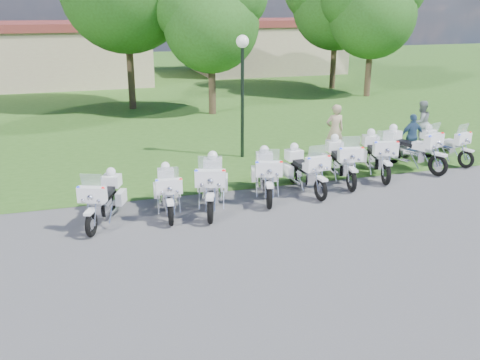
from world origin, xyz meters
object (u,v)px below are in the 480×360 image
object	(u,v)px
motorcycle_5	(341,160)
bystander_a	(335,131)
motorcycle_4	(305,169)
motorcycle_0	(103,198)
motorcycle_1	(168,190)
motorcycle_3	(266,174)
motorcycle_8	(444,144)
motorcycle_7	(411,148)
motorcycle_6	(377,154)
bystander_c	(412,136)
lamp_post	(242,67)
bystander_b	(421,123)
motorcycle_2	(212,183)

from	to	relation	value
motorcycle_5	bystander_a	distance (m)	2.90
motorcycle_4	motorcycle_0	bearing A→B (deg)	2.80
motorcycle_0	motorcycle_1	bearing A→B (deg)	-152.22
motorcycle_3	motorcycle_8	size ratio (longest dim) A/B	1.09
motorcycle_5	motorcycle_8	xyz separation A→B (m)	(4.45, 0.90, -0.06)
motorcycle_3	motorcycle_7	size ratio (longest dim) A/B	0.97
motorcycle_6	bystander_c	xyz separation A→B (m)	(2.23, 1.37, 0.11)
motorcycle_7	lamp_post	distance (m)	6.37
motorcycle_0	bystander_b	size ratio (longest dim) A/B	1.23
motorcycle_7	bystander_a	bearing A→B (deg)	-70.68
bystander_a	bystander_c	distance (m)	2.75
bystander_b	motorcycle_7	bearing A→B (deg)	44.13
motorcycle_0	motorcycle_6	world-z (taller)	motorcycle_6
motorcycle_3	lamp_post	bearing A→B (deg)	-83.04
motorcycle_4	motorcycle_3	bearing A→B (deg)	2.64
lamp_post	bystander_b	bearing A→B (deg)	-1.88
motorcycle_3	motorcycle_6	distance (m)	4.21
motorcycle_2	motorcycle_6	bearing A→B (deg)	-150.59
motorcycle_0	bystander_b	xyz separation A→B (m)	(12.47, 4.48, 0.23)
motorcycle_3	bystander_a	size ratio (longest dim) A/B	1.24
motorcycle_1	bystander_a	bearing A→B (deg)	-145.19
motorcycle_3	lamp_post	xyz separation A→B (m)	(0.58, 4.16, 2.57)
motorcycle_7	bystander_a	distance (m)	2.79
motorcycle_1	bystander_c	xyz separation A→B (m)	(9.27, 2.66, 0.19)
motorcycle_2	bystander_b	size ratio (longest dim) A/B	1.45
motorcycle_3	bystander_a	xyz separation A→B (m)	(3.81, 3.30, 0.28)
motorcycle_7	motorcycle_3	bearing A→B (deg)	-8.78
motorcycle_6	motorcycle_7	size ratio (longest dim) A/B	1.01
motorcycle_2	bystander_c	distance (m)	8.52
motorcycle_7	motorcycle_8	distance (m)	1.61
motorcycle_2	lamp_post	distance (m)	5.75
motorcycle_8	bystander_b	world-z (taller)	bystander_b
motorcycle_5	motorcycle_8	distance (m)	4.54
motorcycle_1	lamp_post	size ratio (longest dim) A/B	0.51
motorcycle_0	motorcycle_7	size ratio (longest dim) A/B	0.88
motorcycle_1	motorcycle_2	distance (m)	1.20
motorcycle_8	bystander_c	world-z (taller)	bystander_c
motorcycle_4	bystander_c	size ratio (longest dim) A/B	1.46
motorcycle_7	motorcycle_8	xyz separation A→B (m)	(1.57, 0.36, -0.09)
motorcycle_2	motorcycle_8	distance (m)	9.11
bystander_a	motorcycle_5	bearing A→B (deg)	70.51
motorcycle_4	bystander_a	xyz separation A→B (m)	(2.54, 3.14, 0.29)
motorcycle_6	motorcycle_2	bearing A→B (deg)	26.69
bystander_a	motorcycle_6	bearing A→B (deg)	99.94
lamp_post	motorcycle_0	bearing A→B (deg)	-137.59
motorcycle_8	motorcycle_5	bearing A→B (deg)	-4.95
motorcycle_5	motorcycle_7	distance (m)	2.93
motorcycle_2	bystander_a	bearing A→B (deg)	-129.31
lamp_post	motorcycle_2	bearing A→B (deg)	-116.49
motorcycle_3	lamp_post	distance (m)	4.92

